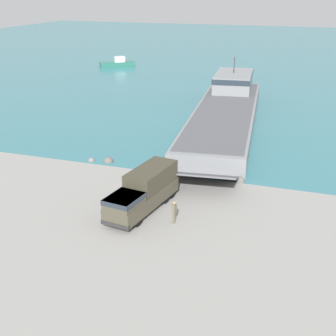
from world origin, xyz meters
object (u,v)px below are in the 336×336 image
landing_craft (227,107)px  military_truck (144,191)px  soldier_on_ramp (174,211)px  moored_boat_a (118,64)px

landing_craft → military_truck: size_ratio=4.94×
landing_craft → military_truck: bearing=-97.4°
soldier_on_ramp → moored_boat_a: 73.59m
landing_craft → moored_boat_a: (-31.88, 33.94, -0.81)m
landing_craft → moored_boat_a: landing_craft is taller
military_truck → soldier_on_ramp: 3.45m
military_truck → moored_boat_a: 70.84m
moored_boat_a → soldier_on_ramp: bearing=171.6°
soldier_on_ramp → landing_craft: bearing=104.1°
military_truck → soldier_on_ramp: size_ratio=4.69×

